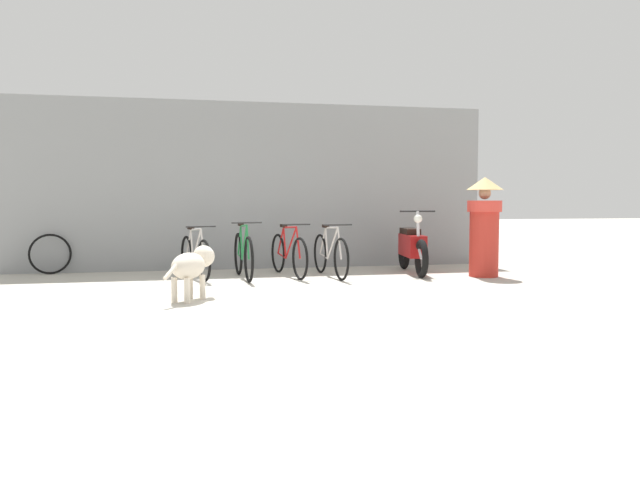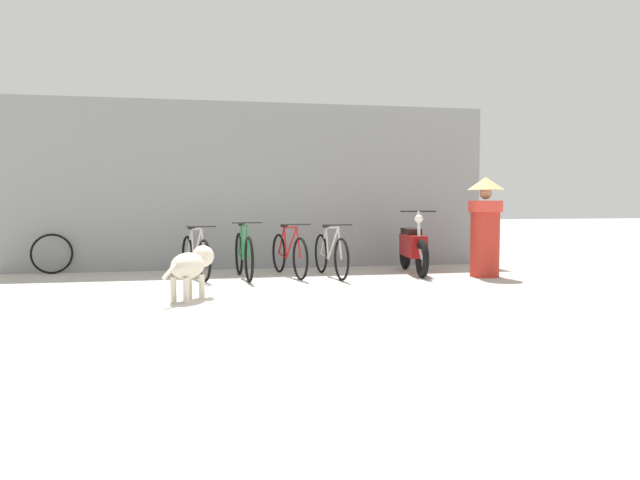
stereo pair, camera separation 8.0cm
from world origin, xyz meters
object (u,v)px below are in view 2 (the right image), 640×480
at_px(bicycle_3, 331,254).
at_px(spare_tire_left, 52,254).
at_px(bicycle_1, 244,255).
at_px(stray_dog, 192,265).
at_px(motorcycle, 413,248).
at_px(person_in_robes, 485,224).
at_px(bicycle_0, 196,256).
at_px(bicycle_2, 289,254).

relative_size(bicycle_3, spare_tire_left, 2.57).
relative_size(bicycle_1, stray_dog, 1.84).
relative_size(bicycle_3, motorcycle, 0.92).
height_order(stray_dog, person_in_robes, person_in_robes).
relative_size(bicycle_0, bicycle_1, 0.94).
relative_size(bicycle_1, motorcycle, 0.91).
bearing_deg(bicycle_2, stray_dog, -45.46).
height_order(bicycle_2, motorcycle, motorcycle).
relative_size(motorcycle, stray_dog, 2.03).
distance_m(bicycle_3, person_in_robes, 2.52).
xyz_separation_m(bicycle_3, stray_dog, (-2.18, -1.95, 0.07)).
distance_m(bicycle_1, person_in_robes, 3.87).
bearing_deg(spare_tire_left, stray_dog, -54.61).
bearing_deg(bicycle_3, bicycle_0, -101.72).
bearing_deg(stray_dog, motorcycle, -27.13).
xyz_separation_m(bicycle_2, spare_tire_left, (-3.82, 1.07, -0.02)).
height_order(bicycle_1, spare_tire_left, bicycle_1).
relative_size(bicycle_2, stray_dog, 1.85).
distance_m(stray_dog, person_in_robes, 4.84).
bearing_deg(bicycle_0, motorcycle, 74.40).
relative_size(bicycle_1, spare_tire_left, 2.54).
bearing_deg(spare_tire_left, bicycle_2, -15.58).
bearing_deg(bicycle_0, bicycle_2, 74.08).
bearing_deg(bicycle_3, motorcycle, 91.63).
relative_size(bicycle_2, person_in_robes, 1.08).
distance_m(bicycle_1, bicycle_3, 1.39).
relative_size(bicycle_1, bicycle_3, 0.99).
bearing_deg(bicycle_0, person_in_robes, 66.28).
bearing_deg(spare_tire_left, bicycle_3, -15.88).
xyz_separation_m(bicycle_2, person_in_robes, (3.07, -0.69, 0.50)).
bearing_deg(person_in_robes, motorcycle, 1.88).
xyz_separation_m(bicycle_0, bicycle_1, (0.74, -0.19, 0.02)).
bearing_deg(bicycle_2, bicycle_3, 62.38).
relative_size(stray_dog, spare_tire_left, 1.38).
relative_size(bicycle_3, stray_dog, 1.86).
bearing_deg(stray_dog, bicycle_3, -15.65).
distance_m(motorcycle, person_in_robes, 1.25).
bearing_deg(bicycle_3, bicycle_1, -97.35).
bearing_deg(person_in_robes, stray_dog, 54.05).
relative_size(person_in_robes, spare_tire_left, 2.37).
xyz_separation_m(bicycle_0, bicycle_2, (1.48, -0.03, 0.01)).
relative_size(bicycle_2, motorcycle, 0.91).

